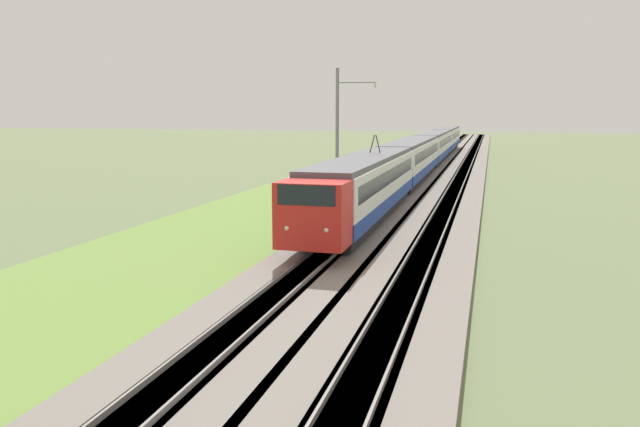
# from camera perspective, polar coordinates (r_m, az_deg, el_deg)

# --- Properties ---
(ballast_main) EXTENTS (240.00, 4.40, 0.30)m
(ballast_main) POSITION_cam_1_polar(r_m,az_deg,el_deg) (52.61, 7.87, 2.45)
(ballast_main) COLOR gray
(ballast_main) RESTS_ON ground
(ballast_adjacent) EXTENTS (240.00, 4.40, 0.30)m
(ballast_adjacent) POSITION_cam_1_polar(r_m,az_deg,el_deg) (52.24, 12.34, 2.27)
(ballast_adjacent) COLOR gray
(ballast_adjacent) RESTS_ON ground
(track_main) EXTENTS (240.00, 1.57, 0.45)m
(track_main) POSITION_cam_1_polar(r_m,az_deg,el_deg) (52.61, 7.87, 2.46)
(track_main) COLOR #4C4238
(track_main) RESTS_ON ground
(track_adjacent) EXTENTS (240.00, 1.57, 0.45)m
(track_adjacent) POSITION_cam_1_polar(r_m,az_deg,el_deg) (52.24, 12.34, 2.28)
(track_adjacent) COLOR #4C4238
(track_adjacent) RESTS_ON ground
(grass_verge) EXTENTS (240.00, 12.01, 0.12)m
(grass_verge) POSITION_cam_1_polar(r_m,az_deg,el_deg) (53.71, 1.55, 2.58)
(grass_verge) COLOR olive
(grass_verge) RESTS_ON ground
(passenger_train) EXTENTS (86.83, 2.91, 4.98)m
(passenger_train) POSITION_cam_1_polar(r_m,az_deg,el_deg) (66.70, 9.55, 5.72)
(passenger_train) COLOR red
(passenger_train) RESTS_ON ground
(catenary_mast_mid) EXTENTS (0.22, 2.56, 9.05)m
(catenary_mast_mid) POSITION_cam_1_polar(r_m,az_deg,el_deg) (39.79, 1.66, 6.87)
(catenary_mast_mid) COLOR slate
(catenary_mast_mid) RESTS_ON ground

